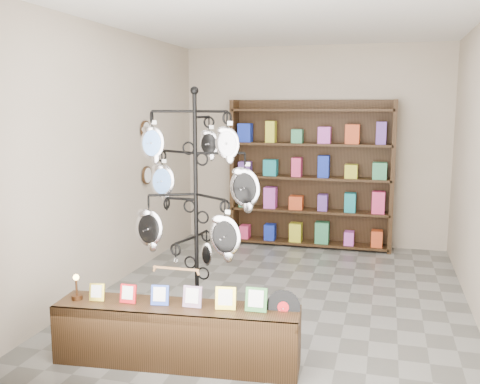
# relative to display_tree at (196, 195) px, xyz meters

# --- Properties ---
(ground) EXTENTS (5.00, 5.00, 0.00)m
(ground) POSITION_rel_display_tree_xyz_m (0.56, 1.17, -1.31)
(ground) COLOR slate
(ground) RESTS_ON ground
(room_envelope) EXTENTS (5.00, 5.00, 5.00)m
(room_envelope) POSITION_rel_display_tree_xyz_m (0.56, 1.17, 0.54)
(room_envelope) COLOR #B6A592
(room_envelope) RESTS_ON ground
(display_tree) EXTENTS (1.17, 1.02, 2.27)m
(display_tree) POSITION_rel_display_tree_xyz_m (0.00, 0.00, 0.00)
(display_tree) COLOR black
(display_tree) RESTS_ON ground
(front_shelf) EXTENTS (2.04, 0.59, 0.71)m
(front_shelf) POSITION_rel_display_tree_xyz_m (0.04, -0.61, -1.06)
(front_shelf) COLOR black
(front_shelf) RESTS_ON ground
(back_shelving) EXTENTS (2.42, 0.36, 2.20)m
(back_shelving) POSITION_rel_display_tree_xyz_m (0.56, 3.46, -0.28)
(back_shelving) COLOR black
(back_shelving) RESTS_ON ground
(wall_clocks) EXTENTS (0.03, 0.24, 0.84)m
(wall_clocks) POSITION_rel_display_tree_xyz_m (-1.41, 1.97, 0.19)
(wall_clocks) COLOR black
(wall_clocks) RESTS_ON ground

